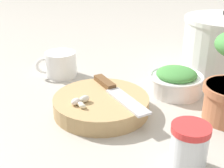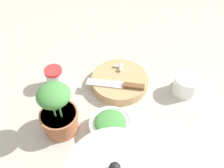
{
  "view_description": "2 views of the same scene",
  "coord_description": "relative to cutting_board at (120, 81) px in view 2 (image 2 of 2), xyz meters",
  "views": [
    {
      "loc": [
        0.72,
        0.02,
        0.36
      ],
      "look_at": [
        0.03,
        -0.04,
        0.05
      ],
      "focal_mm": 50.0,
      "sensor_mm": 36.0,
      "label": 1
    },
    {
      "loc": [
        -0.35,
        0.46,
        0.73
      ],
      "look_at": [
        0.07,
        0.01,
        0.07
      ],
      "focal_mm": 40.0,
      "sensor_mm": 36.0,
      "label": 2
    }
  ],
  "objects": [
    {
      "name": "garlic_cloves",
      "position": [
        0.04,
        -0.04,
        0.03
      ],
      "size": [
        0.05,
        0.05,
        0.02
      ],
      "color": "white",
      "rests_on": "cutting_board"
    },
    {
      "name": "potted_herb",
      "position": [
        0.01,
        0.29,
        0.07
      ],
      "size": [
        0.13,
        0.13,
        0.2
      ],
      "color": "#B26B47",
      "rests_on": "ground_plane"
    },
    {
      "name": "chef_knife",
      "position": [
        -0.02,
        0.03,
        0.02
      ],
      "size": [
        0.2,
        0.14,
        0.01
      ],
      "rotation": [
        0.0,
        0.0,
        5.3
      ],
      "color": "brown",
      "rests_on": "cutting_board"
    },
    {
      "name": "cutting_board",
      "position": [
        0.0,
        0.0,
        0.0
      ],
      "size": [
        0.22,
        0.22,
        0.04
      ],
      "color": "tan",
      "rests_on": "ground_plane"
    },
    {
      "name": "coffee_mug",
      "position": [
        -0.21,
        -0.14,
        0.02
      ],
      "size": [
        0.09,
        0.11,
        0.07
      ],
      "color": "white",
      "rests_on": "ground_plane"
    },
    {
      "name": "herb_bowl",
      "position": [
        -0.12,
        0.18,
        0.01
      ],
      "size": [
        0.14,
        0.14,
        0.07
      ],
      "color": "white",
      "rests_on": "ground_plane"
    },
    {
      "name": "ground_plane",
      "position": [
        -0.09,
        0.06,
        -0.02
      ],
      "size": [
        5.0,
        5.0,
        0.0
      ],
      "primitive_type": "plane",
      "color": "#B2ADA3"
    },
    {
      "name": "spice_jar",
      "position": [
        0.18,
        0.17,
        0.02
      ],
      "size": [
        0.07,
        0.07,
        0.08
      ],
      "color": "silver",
      "rests_on": "ground_plane"
    }
  ]
}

